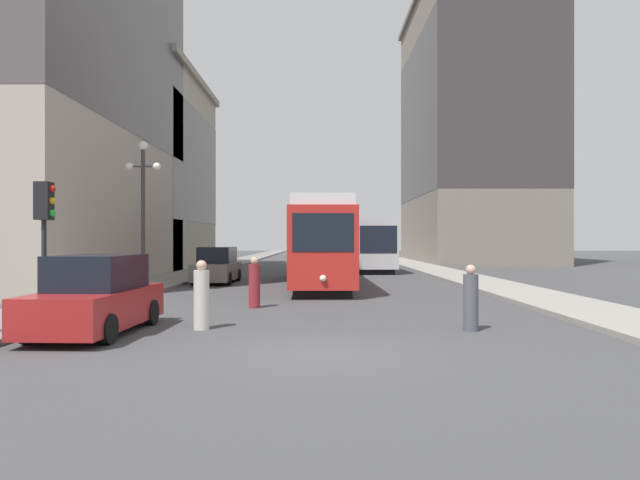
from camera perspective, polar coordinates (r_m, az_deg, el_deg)
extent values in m
plane|color=#424244|center=(10.56, 0.12, -11.86)|extent=(200.00, 200.00, 0.00)
cube|color=gray|center=(51.01, -9.01, -2.36)|extent=(2.89, 120.00, 0.15)
cube|color=gray|center=(51.01, 9.00, -2.36)|extent=(2.89, 120.00, 0.15)
cube|color=black|center=(26.16, -0.07, -4.38)|extent=(2.44, 12.20, 0.35)
cube|color=red|center=(26.09, -0.07, -0.60)|extent=(2.84, 13.26, 3.10)
cube|color=black|center=(26.09, -0.07, 0.93)|extent=(2.87, 12.73, 1.08)
cube|color=silver|center=(26.13, -0.07, 3.28)|extent=(2.63, 12.99, 0.44)
cube|color=black|center=(19.50, 0.28, 0.79)|extent=(2.21, 0.12, 1.40)
sphere|color=#F2EACC|center=(19.48, 0.28, -4.04)|extent=(0.24, 0.24, 0.24)
cube|color=black|center=(39.20, 5.08, -2.92)|extent=(2.38, 10.24, 0.35)
cube|color=#B7B7BA|center=(39.15, 5.08, -0.40)|extent=(2.79, 11.14, 3.10)
cube|color=black|center=(39.15, 5.08, 0.39)|extent=(2.81, 10.69, 1.30)
cube|color=black|center=(33.67, 6.11, 0.06)|extent=(2.31, 0.13, 1.71)
cylinder|color=black|center=(26.80, -13.17, -3.97)|extent=(0.19, 0.64, 0.64)
cylinder|color=black|center=(29.50, -11.88, -3.60)|extent=(0.19, 0.64, 0.64)
cylinder|color=black|center=(26.44, -9.56, -4.02)|extent=(0.19, 0.64, 0.64)
cylinder|color=black|center=(29.18, -8.60, -3.64)|extent=(0.19, 0.64, 0.64)
cube|color=slate|center=(27.95, -10.78, -3.23)|extent=(1.85, 4.51, 0.84)
cube|color=black|center=(28.03, -10.74, -1.54)|extent=(1.61, 2.48, 0.80)
cylinder|color=black|center=(13.00, -28.36, -8.19)|extent=(0.20, 0.65, 0.64)
cylinder|color=black|center=(15.28, -23.38, -6.96)|extent=(0.20, 0.65, 0.64)
cylinder|color=black|center=(12.23, -21.35, -8.71)|extent=(0.20, 0.65, 0.64)
cylinder|color=black|center=(14.64, -17.27, -7.27)|extent=(0.20, 0.65, 0.64)
cube|color=maroon|center=(13.72, -22.48, -6.58)|extent=(1.95, 4.26, 0.84)
cube|color=black|center=(13.75, -22.30, -3.14)|extent=(1.67, 2.37, 0.80)
cylinder|color=maroon|center=(17.58, -6.93, -4.82)|extent=(0.36, 0.36, 1.39)
sphere|color=tan|center=(17.53, -6.93, -2.18)|extent=(0.25, 0.25, 0.25)
cylinder|color=#4C4C56|center=(13.53, 15.49, -6.35)|extent=(0.35, 0.35, 1.35)
sphere|color=tan|center=(13.47, 15.49, -3.02)|extent=(0.24, 0.24, 0.24)
cylinder|color=beige|center=(13.58, -12.36, -6.15)|extent=(0.38, 0.38, 1.44)
sphere|color=tan|center=(13.52, -12.36, -2.63)|extent=(0.26, 0.26, 0.26)
cylinder|color=#232328|center=(15.22, -27.01, -1.07)|extent=(0.12, 0.12, 3.47)
cube|color=black|center=(15.25, -27.01, 3.67)|extent=(0.36, 0.36, 0.95)
sphere|color=red|center=(15.18, -26.34, 4.84)|extent=(0.18, 0.18, 0.18)
sphere|color=gold|center=(15.16, -26.34, 3.69)|extent=(0.18, 0.18, 0.18)
sphere|color=green|center=(15.15, -26.34, 2.55)|extent=(0.18, 0.18, 0.18)
cylinder|color=#333338|center=(22.92, -18.10, 2.01)|extent=(0.16, 0.16, 5.65)
sphere|color=white|center=(23.22, -18.10, 9.40)|extent=(0.36, 0.36, 0.36)
sphere|color=white|center=(23.28, -19.40, 7.28)|extent=(0.31, 0.31, 0.31)
sphere|color=white|center=(22.94, -16.78, 7.39)|extent=(0.31, 0.31, 0.31)
cube|color=#333338|center=(23.10, -18.10, 7.34)|extent=(1.10, 0.06, 0.06)
cube|color=#B2A893|center=(44.93, -21.04, 6.27)|extent=(13.23, 14.10, 14.17)
cube|color=#595451|center=(45.01, -21.04, 7.17)|extent=(13.27, 14.14, 8.50)
cube|color=gray|center=(46.31, -21.04, 15.33)|extent=(13.83, 14.70, 0.50)
cube|color=slate|center=(56.41, 15.59, 10.76)|extent=(10.97, 19.50, 25.42)
cube|color=#3D3838|center=(56.66, 15.59, 12.02)|extent=(11.01, 19.54, 15.25)
cube|color=#685F56|center=(60.19, 15.59, 22.97)|extent=(11.57, 20.10, 0.50)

